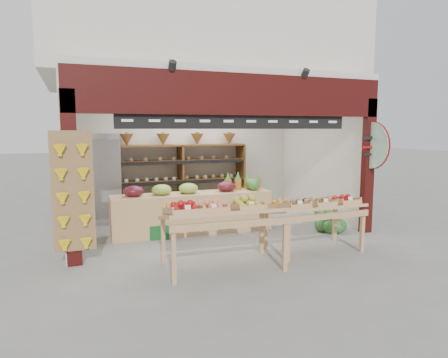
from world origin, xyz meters
TOP-DOWN VIEW (x-y plane):
  - ground at (0.00, 0.00)m, footprint 60.00×60.00m
  - shop_structure at (0.00, 1.61)m, footprint 6.36×5.12m
  - banana_board at (-2.73, -1.17)m, footprint 0.60×0.15m
  - gift_sign at (2.75, -1.15)m, footprint 0.04×0.93m
  - back_shelving at (-0.28, 1.94)m, footprint 3.20×0.52m
  - refrigerator at (-2.08, 1.82)m, footprint 0.86×0.86m
  - cardboard_stack at (-1.51, 0.15)m, footprint 0.98×0.71m
  - mid_counter at (-0.51, 0.17)m, footprint 3.21×0.69m
  - display_table_left at (-0.79, -1.89)m, footprint 1.81×1.07m
  - display_table_right at (1.08, -1.72)m, footprint 1.55×0.86m
  - watermelon_pile at (2.11, -0.74)m, footprint 0.63×0.65m

SIDE VIEW (x-z plane):
  - ground at x=0.00m, z-range 0.00..0.00m
  - watermelon_pile at x=2.11m, z-range -0.06..0.44m
  - cardboard_stack at x=-1.51m, z-range -0.08..0.51m
  - mid_counter at x=-0.51m, z-range -0.07..0.95m
  - display_table_right at x=1.08m, z-range 0.28..1.27m
  - display_table_left at x=-0.79m, z-range 0.30..1.40m
  - refrigerator at x=-2.08m, z-range 0.00..1.97m
  - banana_board at x=-2.73m, z-range 0.22..2.02m
  - back_shelving at x=-0.28m, z-range 0.19..2.15m
  - gift_sign at x=2.75m, z-range 1.29..2.21m
  - shop_structure at x=0.00m, z-range 1.22..6.62m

